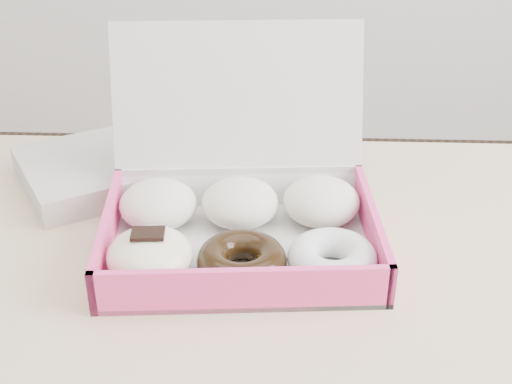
{
  "coord_description": "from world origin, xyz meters",
  "views": [
    {
      "loc": [
        -0.0,
        -0.64,
        1.25
      ],
      "look_at": [
        -0.03,
        0.1,
        0.82
      ],
      "focal_mm": 50.0,
      "sensor_mm": 36.0,
      "label": 1
    }
  ],
  "objects": [
    {
      "name": "newspapers",
      "position": [
        -0.25,
        0.26,
        0.77
      ],
      "size": [
        0.3,
        0.28,
        0.04
      ],
      "primitive_type": "cube",
      "rotation": [
        0.0,
        0.0,
        0.54
      ],
      "color": "beige",
      "rests_on": "table"
    },
    {
      "name": "table",
      "position": [
        0.0,
        0.0,
        0.67
      ],
      "size": [
        1.2,
        0.8,
        0.75
      ],
      "color": "#D0B089",
      "rests_on": "ground"
    },
    {
      "name": "donut_box",
      "position": [
        -0.06,
        0.1,
        0.79
      ],
      "size": [
        0.35,
        0.33,
        0.24
      ],
      "rotation": [
        0.0,
        0.0,
        0.08
      ],
      "color": "silver",
      "rests_on": "table"
    }
  ]
}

